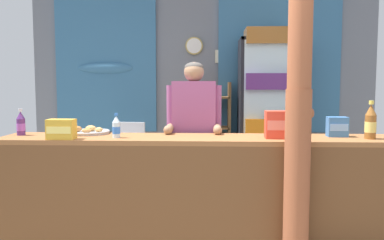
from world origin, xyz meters
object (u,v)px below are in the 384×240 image
(drink_fridge, at_px, (268,102))
(snack_box_choco_powder, at_px, (61,129))
(stall_counter, at_px, (199,179))
(soda_bottle_iced_tea, at_px, (371,123))
(plastic_lawn_chair, at_px, (126,152))
(shopkeeper, at_px, (194,123))
(soda_bottle_grape_soda, at_px, (21,124))
(timber_post, at_px, (299,96))
(pastry_tray, at_px, (88,131))
(bottle_shelf_rack, at_px, (213,131))
(snack_box_crackers, at_px, (275,125))
(soda_bottle_water, at_px, (116,127))
(snack_box_biscuit, at_px, (337,127))
(soda_bottle_cola, at_px, (296,124))

(drink_fridge, xyz_separation_m, snack_box_choco_powder, (-1.96, -2.08, -0.13))
(stall_counter, relative_size, soda_bottle_iced_tea, 10.75)
(plastic_lawn_chair, height_order, shopkeeper, shopkeeper)
(soda_bottle_grape_soda, bearing_deg, timber_post, -9.88)
(soda_bottle_grape_soda, bearing_deg, pastry_tray, 13.40)
(bottle_shelf_rack, distance_m, plastic_lawn_chair, 1.23)
(plastic_lawn_chair, height_order, pastry_tray, pastry_tray)
(timber_post, distance_m, bottle_shelf_rack, 2.60)
(bottle_shelf_rack, bearing_deg, plastic_lawn_chair, -154.52)
(snack_box_crackers, bearing_deg, plastic_lawn_chair, 134.21)
(timber_post, relative_size, drink_fridge, 1.29)
(pastry_tray, bearing_deg, soda_bottle_grape_soda, -166.60)
(stall_counter, xyz_separation_m, soda_bottle_water, (-0.69, 0.02, 0.43))
(stall_counter, height_order, soda_bottle_iced_tea, soda_bottle_iced_tea)
(timber_post, relative_size, bottle_shelf_rack, 1.92)
(shopkeeper, bearing_deg, soda_bottle_grape_soda, -165.93)
(shopkeeper, xyz_separation_m, snack_box_crackers, (0.70, -0.48, 0.03))
(snack_box_crackers, distance_m, pastry_tray, 1.66)
(timber_post, relative_size, soda_bottle_grape_soda, 11.25)
(timber_post, bearing_deg, stall_counter, 161.60)
(snack_box_choco_powder, xyz_separation_m, snack_box_biscuit, (2.30, 0.27, 0.00))
(shopkeeper, xyz_separation_m, snack_box_choco_powder, (-1.06, -0.61, -0.00))
(timber_post, bearing_deg, soda_bottle_iced_tea, 25.09)
(plastic_lawn_chair, distance_m, soda_bottle_iced_tea, 2.93)
(stall_counter, distance_m, soda_bottle_water, 0.82)
(bottle_shelf_rack, relative_size, plastic_lawn_chair, 1.59)
(shopkeeper, distance_m, soda_bottle_grape_soda, 1.55)
(plastic_lawn_chair, xyz_separation_m, soda_bottle_iced_tea, (2.37, -1.64, 0.54))
(bottle_shelf_rack, distance_m, snack_box_biscuit, 2.30)
(snack_box_biscuit, bearing_deg, soda_bottle_cola, 167.86)
(timber_post, relative_size, soda_bottle_cola, 10.98)
(plastic_lawn_chair, xyz_separation_m, soda_bottle_water, (0.27, -1.67, 0.50))
(plastic_lawn_chair, distance_m, shopkeeper, 1.55)
(bottle_shelf_rack, bearing_deg, pastry_tray, -120.59)
(soda_bottle_grape_soda, height_order, snack_box_biscuit, soda_bottle_grape_soda)
(soda_bottle_iced_tea, height_order, snack_box_biscuit, soda_bottle_iced_tea)
(drink_fridge, height_order, soda_bottle_cola, drink_fridge)
(timber_post, xyz_separation_m, plastic_lawn_chair, (-1.72, 1.95, -0.77))
(soda_bottle_iced_tea, height_order, soda_bottle_cola, soda_bottle_iced_tea)
(soda_bottle_cola, distance_m, snack_box_choco_powder, 1.99)
(shopkeeper, bearing_deg, stall_counter, -83.46)
(pastry_tray, bearing_deg, soda_bottle_water, -39.64)
(plastic_lawn_chair, bearing_deg, shopkeeper, -52.31)
(bottle_shelf_rack, xyz_separation_m, soda_bottle_iced_tea, (1.28, -2.16, 0.33))
(shopkeeper, xyz_separation_m, pastry_tray, (-0.95, -0.24, -0.06))
(stall_counter, bearing_deg, timber_post, -18.40)
(plastic_lawn_chair, bearing_deg, timber_post, -48.57)
(bottle_shelf_rack, bearing_deg, timber_post, -75.72)
(bottle_shelf_rack, height_order, pastry_tray, bottle_shelf_rack)
(snack_box_biscuit, xyz_separation_m, pastry_tray, (-2.19, 0.10, -0.06))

